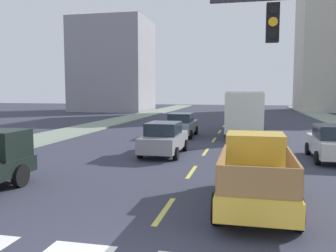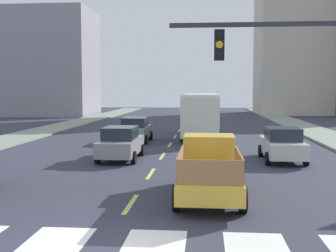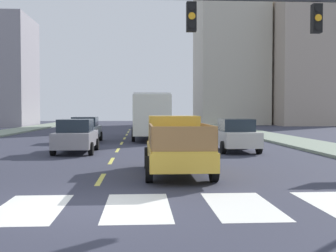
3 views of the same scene
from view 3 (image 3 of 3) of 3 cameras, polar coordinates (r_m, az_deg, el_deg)
The scene contains 20 objects.
ground_plane at distance 9.94m, azimuth -11.00°, elevation -10.55°, with size 160.00×160.00×0.00m, color #333544.
sidewalk_right at distance 29.57m, azimuth 16.93°, elevation -2.08°, with size 3.36×110.00×0.15m, color gray.
crosswalk_stripe_3 at distance 10.16m, azimuth -17.73°, elevation -10.32°, with size 1.46×3.00×0.01m, color white.
crosswalk_stripe_4 at distance 9.86m, azimuth -4.06°, elevation -10.60°, with size 1.46×3.00×0.01m, color white.
crosswalk_stripe_5 at distance 10.12m, azimuth 9.66°, elevation -10.30°, with size 1.46×3.00×0.01m, color white.
lane_dash_0 at distance 13.85m, azimuth -8.86°, elevation -6.94°, with size 0.16×2.40×0.01m, color #D1C750.
lane_dash_1 at distance 18.78m, azimuth -7.46°, elevation -4.56°, with size 0.16×2.40×0.01m, color #D1C750.
lane_dash_2 at distance 23.75m, azimuth -6.64°, elevation -3.17°, with size 0.16×2.40×0.01m, color #D1C750.
lane_dash_3 at distance 28.73m, azimuth -6.11°, elevation -2.26°, with size 0.16×2.40×0.01m, color #D1C750.
lane_dash_4 at distance 33.71m, azimuth -5.74°, elevation -1.62°, with size 0.16×2.40×0.01m, color #D1C750.
lane_dash_5 at distance 38.70m, azimuth -5.47°, elevation -1.15°, with size 0.16×2.40×0.01m, color #D1C750.
lane_dash_6 at distance 43.69m, azimuth -5.25°, elevation -0.78°, with size 0.16×2.40×0.01m, color #D1C750.
lane_dash_7 at distance 48.68m, azimuth -5.08°, elevation -0.49°, with size 0.16×2.40×0.01m, color #D1C750.
pickup_stakebed at distance 15.02m, azimuth 1.08°, elevation -2.63°, with size 2.18×5.20×1.96m.
city_bus at distance 33.03m, azimuth -2.34°, elevation 1.70°, with size 2.72×10.80×3.32m.
sedan_near_left at distance 23.13m, azimuth 8.86°, elevation -1.20°, with size 2.02×4.40×1.72m.
sedan_near_right at distance 30.15m, azimuth -10.81°, elevation -0.45°, with size 2.02×4.40×1.72m.
sedan_mid at distance 22.56m, azimuth -12.01°, elevation -1.30°, with size 2.02×4.40×1.72m.
tower_tall_centre at distance 70.05m, azimuth 8.10°, elevation 10.43°, with size 10.16×11.78×24.77m, color beige.
block_mid_right at distance 66.83m, azimuth 17.65°, elevation 7.94°, with size 9.19×9.00×18.24m, color #AA9A8A.
Camera 3 is at (1.26, -9.62, 2.16)m, focal length 46.30 mm.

